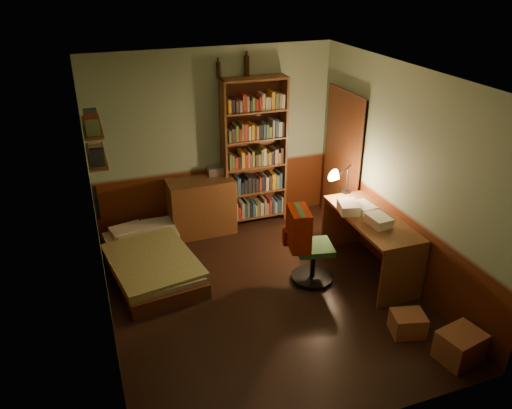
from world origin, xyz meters
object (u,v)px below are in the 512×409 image
object	(u,v)px
dresser	(201,206)
cardboard_box_b	(408,323)
bookshelf	(254,153)
desk	(369,245)
desk_lamp	(348,172)
office_chair	(314,249)
bed	(150,254)
cardboard_box_a	(460,346)
mini_stereo	(216,171)

from	to	relation	value
dresser	cardboard_box_b	world-z (taller)	dresser
dresser	bookshelf	distance (m)	1.09
desk	cardboard_box_b	world-z (taller)	desk
bookshelf	dresser	bearing A→B (deg)	-172.42
desk_lamp	office_chair	bearing A→B (deg)	-132.49
office_chair	dresser	bearing A→B (deg)	131.93
office_chair	cardboard_box_b	size ratio (longest dim) A/B	2.64
bookshelf	desk	size ratio (longest dim) A/B	1.48
bed	cardboard_box_a	xyz separation A→B (m)	(2.65, -2.63, -0.10)
mini_stereo	cardboard_box_b	bearing A→B (deg)	-64.12
bed	desk_lamp	xyz separation A→B (m)	(2.65, -0.20, 0.84)
mini_stereo	cardboard_box_b	size ratio (longest dim) A/B	0.65
desk_lamp	cardboard_box_a	size ratio (longest dim) A/B	1.44
bed	mini_stereo	size ratio (longest dim) A/B	7.77
dresser	mini_stereo	size ratio (longest dim) A/B	4.19
desk	bed	bearing A→B (deg)	161.51
desk	desk_lamp	world-z (taller)	desk_lamp
bed	mini_stereo	world-z (taller)	mini_stereo
bed	dresser	distance (m)	1.20
bookshelf	cardboard_box_b	world-z (taller)	bookshelf
dresser	mini_stereo	world-z (taller)	mini_stereo
desk	cardboard_box_b	xyz separation A→B (m)	(-0.22, -1.18, -0.27)
bed	dresser	world-z (taller)	dresser
cardboard_box_a	cardboard_box_b	distance (m)	0.57
cardboard_box_b	mini_stereo	bearing A→B (deg)	112.34
bookshelf	cardboard_box_b	bearing A→B (deg)	-75.58
bed	dresser	xyz separation A→B (m)	(0.88, 0.79, 0.16)
desk_lamp	cardboard_box_a	distance (m)	2.60
bookshelf	desk_lamp	bearing A→B (deg)	-47.63
dresser	bookshelf	bearing A→B (deg)	5.05
bed	bookshelf	xyz separation A→B (m)	(1.72, 0.88, 0.84)
bed	cardboard_box_b	world-z (taller)	bed
desk	office_chair	distance (m)	0.75
dresser	desk	world-z (taller)	dresser
mini_stereo	cardboard_box_b	distance (m)	3.38
bookshelf	desk_lamp	size ratio (longest dim) A/B	3.59
cardboard_box_a	cardboard_box_b	size ratio (longest dim) A/B	1.23
mini_stereo	dresser	bearing A→B (deg)	-151.11
office_chair	cardboard_box_b	xyz separation A→B (m)	(0.53, -1.25, -0.33)
office_chair	cardboard_box_b	world-z (taller)	office_chair
cardboard_box_b	bookshelf	bearing A→B (deg)	102.59
dresser	desk_lamp	xyz separation A→B (m)	(1.77, -1.00, 0.68)
cardboard_box_a	cardboard_box_b	bearing A→B (deg)	116.94
cardboard_box_b	desk_lamp	bearing A→B (deg)	82.39
bookshelf	desk	xyz separation A→B (m)	(0.89, -1.82, -0.70)
desk	office_chair	bearing A→B (deg)	176.09
mini_stereo	cardboard_box_a	world-z (taller)	mini_stereo
desk	cardboard_box_b	bearing A→B (deg)	-99.06
bed	bookshelf	size ratio (longest dim) A/B	0.79
desk	cardboard_box_a	distance (m)	1.70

